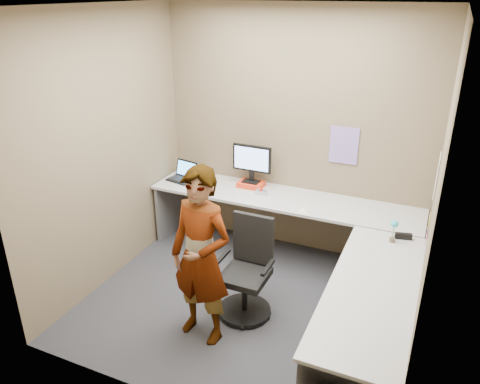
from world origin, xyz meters
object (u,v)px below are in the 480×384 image
at_px(monitor, 252,161).
at_px(person, 201,257).
at_px(desk, 305,241).
at_px(office_chair, 247,276).

relative_size(monitor, person, 0.29).
distance_m(desk, monitor, 1.23).
height_order(monitor, person, person).
distance_m(monitor, office_chair, 1.47).
bearing_deg(office_chair, monitor, 111.33).
bearing_deg(office_chair, person, -115.87).
xyz_separation_m(monitor, office_chair, (0.47, -1.22, -0.66)).
relative_size(desk, office_chair, 3.20).
relative_size(desk, person, 1.90).
bearing_deg(desk, monitor, 139.36).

